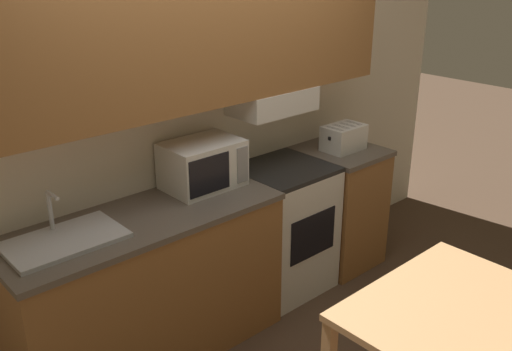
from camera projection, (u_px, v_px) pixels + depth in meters
ground_plane at (200, 296)px, 4.11m from camera, size 16.00×16.00×0.00m
wall_back at (199, 86)px, 3.49m from camera, size 5.19×0.38×2.55m
lower_counter_main at (148, 287)px, 3.36m from camera, size 1.64×0.62×0.93m
lower_counter_right_stub at (338, 205)px, 4.43m from camera, size 0.55×0.62×0.93m
stove_range at (283, 228)px, 4.07m from camera, size 0.61×0.58×0.93m
microwave at (203, 164)px, 3.53m from camera, size 0.47×0.34×0.30m
toaster at (344, 137)px, 4.20m from camera, size 0.32×0.21×0.19m
sink_basin at (64, 239)px, 2.90m from camera, size 0.59×0.37×0.25m
dining_table at (455, 326)px, 2.72m from camera, size 1.04×0.80×0.76m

